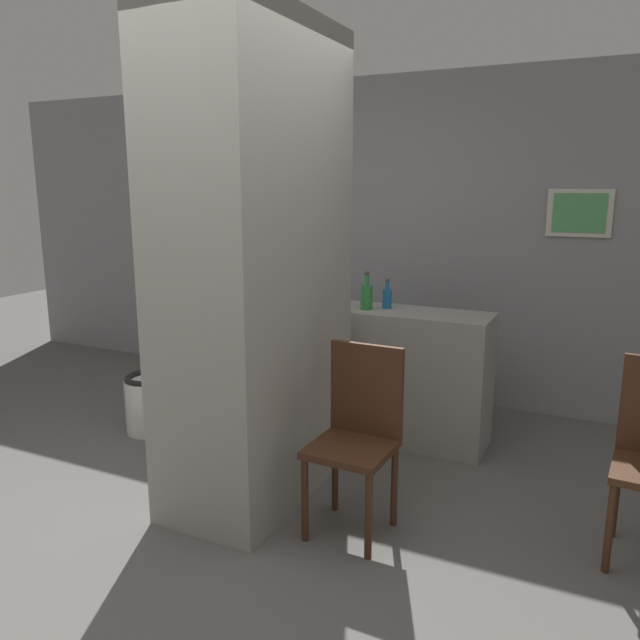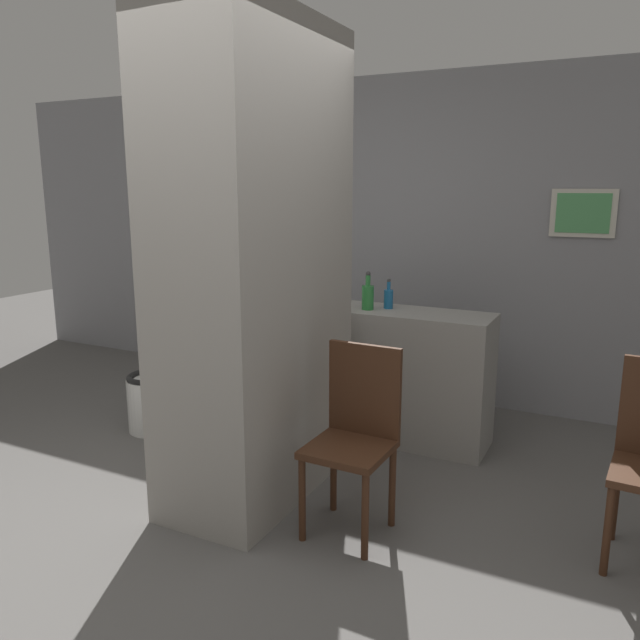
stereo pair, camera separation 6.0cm
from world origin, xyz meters
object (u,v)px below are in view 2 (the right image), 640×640
at_px(bottle_tall, 368,296).
at_px(bicycle, 292,362).
at_px(chair_near_pillar, 355,431).
at_px(toilet, 158,383).

bearing_deg(bottle_tall, bicycle, 158.86).
distance_m(chair_near_pillar, bottle_tall, 1.31).
bearing_deg(bottle_tall, chair_near_pillar, -70.19).
height_order(bicycle, bottle_tall, bottle_tall).
xyz_separation_m(toilet, bottle_tall, (1.42, 0.53, 0.68)).
bearing_deg(chair_near_pillar, bottle_tall, 111.39).
relative_size(toilet, bottle_tall, 2.93).
bearing_deg(bicycle, bottle_tall, -21.14).
bearing_deg(bicycle, chair_near_pillar, -50.82).
xyz_separation_m(bicycle, bottle_tall, (0.76, -0.30, 0.64)).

